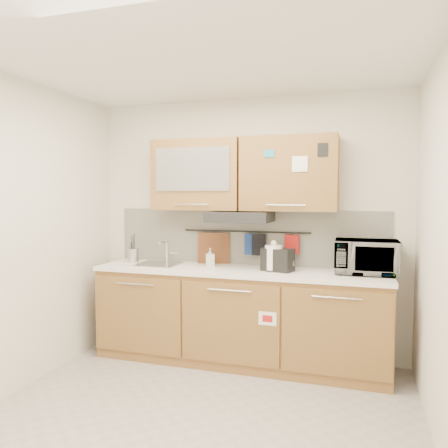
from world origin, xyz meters
The scene contains 21 objects.
floor centered at (0.00, 0.00, 0.00)m, with size 3.20×3.20×0.00m, color #9E9993.
ceiling centered at (0.00, 0.00, 2.60)m, with size 3.20×3.20×0.00m, color white.
wall_back centered at (0.00, 1.50, 1.30)m, with size 3.20×3.20×0.00m, color silver.
wall_left centered at (-1.60, 0.00, 1.30)m, with size 3.00×3.00×0.00m, color silver.
wall_right centered at (1.60, 0.00, 1.30)m, with size 3.00×3.00×0.00m, color silver.
base_cabinet centered at (0.00, 1.19, 0.41)m, with size 2.80×0.64×0.88m.
countertop centered at (0.00, 1.19, 0.90)m, with size 2.82×0.62×0.04m, color white.
backsplash centered at (0.00, 1.49, 1.20)m, with size 2.80×0.02×0.56m, color silver.
upper_cabinets centered at (0.00, 1.32, 1.83)m, with size 1.82×0.37×0.70m.
range_hood centered at (0.00, 1.25, 1.42)m, with size 0.60×0.46×0.10m, color black.
sink centered at (-0.85, 1.21, 0.92)m, with size 0.42×0.40×0.26m.
utensil_rail centered at (0.00, 1.45, 1.26)m, with size 0.02×0.02×1.30m, color black.
utensil_crock centered at (-1.17, 1.25, 1.00)m, with size 0.15×0.15×0.30m.
kettle centered at (0.34, 1.19, 1.03)m, with size 0.21×0.18×0.29m.
toaster centered at (0.38, 1.19, 1.03)m, with size 0.32×0.24×0.21m.
microwave centered at (1.17, 1.29, 1.07)m, with size 0.55×0.37×0.31m, color #999999.
soap_bottle centered at (-0.32, 1.28, 1.01)m, with size 0.08×0.08×0.18m, color #999999.
cutting_board centered at (-0.33, 1.44, 1.03)m, with size 0.33×0.02×0.41m, color brown.
oven_mitt centered at (0.06, 1.44, 1.13)m, with size 0.13×0.03×0.21m, color navy.
dark_pouch centered at (0.14, 1.44, 1.13)m, with size 0.14×0.04×0.21m, color black.
pot_holder centered at (0.47, 1.44, 1.15)m, with size 0.15×0.02×0.18m, color #AE1917.
Camera 1 is at (1.10, -2.82, 1.64)m, focal length 35.00 mm.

